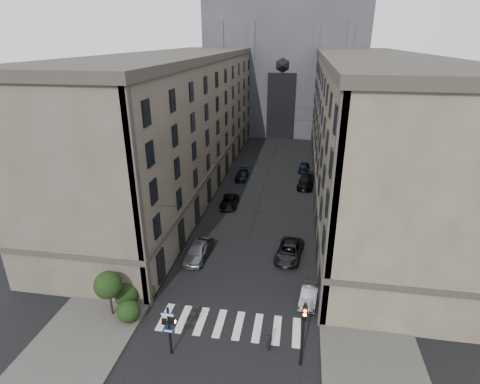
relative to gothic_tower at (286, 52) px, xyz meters
The scene contains 20 objects.
ground 77.04m from the gothic_tower, 90.00° to the right, with size 260.00×260.00×0.00m, color black.
sidewalk_left 44.07m from the gothic_tower, 105.08° to the right, with size 7.00×80.00×0.15m, color #383533.
sidewalk_right 44.07m from the gothic_tower, 74.92° to the right, with size 7.00×80.00×0.15m, color #383533.
zebra_crossing 72.18m from the gothic_tower, 90.00° to the right, with size 11.00×3.20×0.01m, color beige.
building_left 42.07m from the gothic_tower, 109.04° to the right, with size 13.60×60.60×18.85m.
building_right 42.07m from the gothic_tower, 70.96° to the right, with size 13.60×60.60×18.85m.
gothic_tower is the anchor object (origin of this frame).
pedestrian_signal_left 75.15m from the gothic_tower, 92.74° to the right, with size 1.02×0.38×4.00m.
traffic_light_right 74.67m from the gothic_tower, 85.62° to the right, with size 0.34×0.50×5.20m.
shrub_cluster 72.29m from the gothic_tower, 97.11° to the right, with size 3.90×4.40×3.90m.
tram_wires 40.72m from the gothic_tower, 90.00° to the right, with size 14.00×60.00×0.43m.
car_left_near 63.65m from the gothic_tower, 94.64° to the right, with size 1.94×4.83×1.65m, color slate.
car_left_midnear 63.16m from the gothic_tower, 94.44° to the right, with size 1.48×4.26×1.40m, color black.
car_left_midfar 51.23m from the gothic_tower, 94.99° to the right, with size 2.13×4.61×1.28m, color black.
car_left_far 41.52m from the gothic_tower, 96.38° to the right, with size 1.78×4.39×1.27m, color black.
car_right_near 68.44m from the gothic_tower, 84.63° to the right, with size 1.36×3.91×1.29m, color gray.
car_right_midnear 62.01m from the gothic_tower, 85.96° to the right, with size 2.42×5.25×1.46m, color black.
car_right_midfar 43.13m from the gothic_tower, 81.51° to the right, with size 2.24×5.50×1.60m, color black.
car_right_far 36.92m from the gothic_tower, 80.37° to the right, with size 1.63×4.05×1.38m, color black.
pedestrian 74.01m from the gothic_tower, 87.33° to the right, with size 0.58×0.38×1.60m, color black.
Camera 1 is at (4.64, -17.67, 20.86)m, focal length 28.00 mm.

